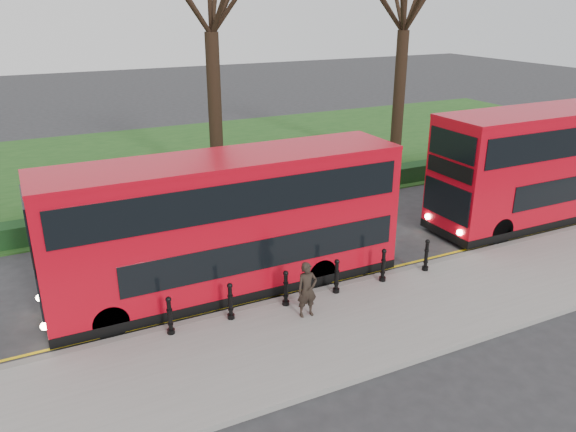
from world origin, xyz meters
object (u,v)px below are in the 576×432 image
bus_rear (559,164)px  pedestrian (307,290)px  bus_lead (228,226)px  bollard_row (312,283)px

bus_rear → pedestrian: bearing=-168.3°
bus_lead → pedestrian: 3.03m
bus_lead → pedestrian: bearing=-63.4°
bollard_row → bus_rear: bearing=8.7°
bus_lead → bollard_row: bearing=-44.3°
bollard_row → pedestrian: 0.97m
bollard_row → pedestrian: size_ratio=5.36×
bollard_row → bus_rear: (11.82, 1.81, 1.55)m
bus_rear → pedestrian: size_ratio=7.10×
bollard_row → bus_lead: bus_lead is taller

